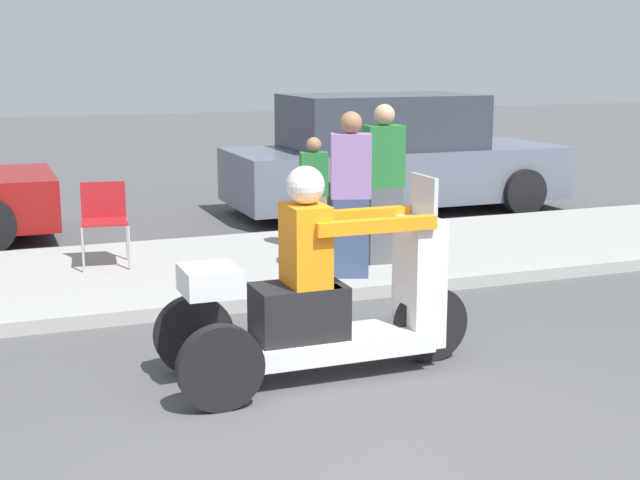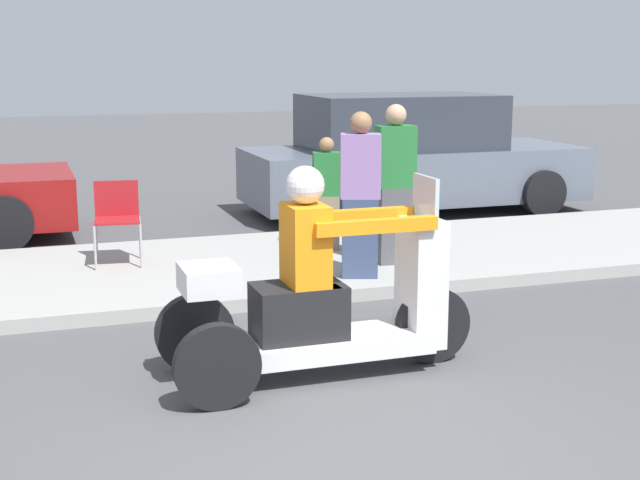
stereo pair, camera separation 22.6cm
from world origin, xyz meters
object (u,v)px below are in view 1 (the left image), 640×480
object	(u,v)px
spectator_by_tree	(314,196)
parked_car_lot_center	(391,157)
spectator_near_curb	(351,198)
spectator_with_child	(383,187)
motorcycle_trike	(323,302)
folding_chair_curbside	(104,215)

from	to	relation	value
spectator_by_tree	parked_car_lot_center	size ratio (longest dim) A/B	0.26
spectator_near_curb	parked_car_lot_center	world-z (taller)	spectator_near_curb
spectator_with_child	spectator_near_curb	bearing A→B (deg)	-141.61
spectator_near_curb	spectator_by_tree	size ratio (longest dim) A/B	1.28
spectator_by_tree	parked_car_lot_center	world-z (taller)	parked_car_lot_center
spectator_by_tree	spectator_with_child	bearing A→B (deg)	-61.68
motorcycle_trike	spectator_with_child	distance (m)	3.03
motorcycle_trike	spectator_near_curb	bearing A→B (deg)	62.45
parked_car_lot_center	motorcycle_trike	bearing A→B (deg)	-119.47
motorcycle_trike	parked_car_lot_center	size ratio (longest dim) A/B	0.47
spectator_with_child	folding_chair_curbside	distance (m)	2.81
motorcycle_trike	parked_car_lot_center	xyz separation A→B (m)	(3.31, 5.85, 0.25)
motorcycle_trike	parked_car_lot_center	world-z (taller)	parked_car_lot_center
spectator_by_tree	spectator_near_curb	bearing A→B (deg)	-94.51
spectator_by_tree	parked_car_lot_center	distance (m)	3.28
motorcycle_trike	spectator_by_tree	xyz separation A→B (m)	(1.19, 3.34, 0.18)
folding_chair_curbside	spectator_with_child	bearing A→B (deg)	-19.32
spectator_by_tree	folding_chair_curbside	bearing A→B (deg)	177.08
folding_chair_curbside	parked_car_lot_center	world-z (taller)	parked_car_lot_center
folding_chair_curbside	spectator_near_curb	bearing A→B (deg)	-32.70
spectator_with_child	parked_car_lot_center	size ratio (longest dim) A/B	0.34
spectator_by_tree	spectator_with_child	distance (m)	0.94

